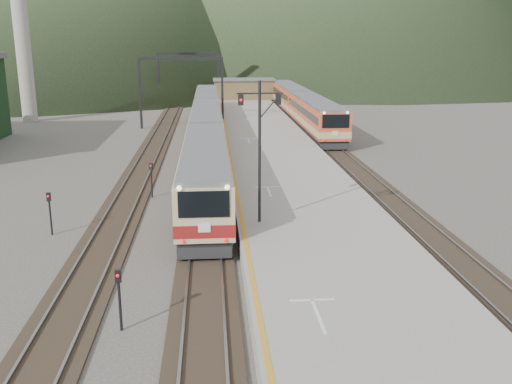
{
  "coord_description": "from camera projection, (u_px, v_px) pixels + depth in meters",
  "views": [
    {
      "loc": [
        0.37,
        -10.92,
        9.83
      ],
      "look_at": [
        2.71,
        18.27,
        2.0
      ],
      "focal_mm": 40.0,
      "sensor_mm": 36.0,
      "label": 1
    }
  ],
  "objects": [
    {
      "name": "station_shed",
      "position": [
        244.0,
        89.0,
        87.91
      ],
      "size": [
        9.4,
        4.4,
        3.1
      ],
      "color": "brown",
      "rests_on": "platform"
    },
    {
      "name": "gantry_near",
      "position": [
        181.0,
        79.0,
        64.33
      ],
      "size": [
        9.55,
        0.25,
        8.0
      ],
      "color": "black",
      "rests_on": "ground"
    },
    {
      "name": "main_train",
      "position": [
        207.0,
        128.0,
        52.77
      ],
      "size": [
        2.78,
        57.0,
        3.39
      ],
      "color": "tan",
      "rests_on": "track_main"
    },
    {
      "name": "gantry_far",
      "position": [
        189.0,
        68.0,
        88.4
      ],
      "size": [
        9.55,
        0.25,
        8.0
      ],
      "color": "black",
      "rests_on": "ground"
    },
    {
      "name": "signal_mast",
      "position": [
        260.0,
        138.0,
        27.52
      ],
      "size": [
        2.2,
        0.29,
        6.98
      ],
      "color": "black",
      "rests_on": "platform"
    },
    {
      "name": "second_train",
      "position": [
        300.0,
        105.0,
        70.45
      ],
      "size": [
        2.98,
        40.58,
        3.64
      ],
      "color": "#CF522C",
      "rests_on": "track_second"
    },
    {
      "name": "track_second",
      "position": [
        332.0,
        150.0,
        52.41
      ],
      "size": [
        2.6,
        200.0,
        0.23
      ],
      "color": "black",
      "rests_on": "ground"
    },
    {
      "name": "short_signal_b",
      "position": [
        151.0,
        175.0,
        36.4
      ],
      "size": [
        0.25,
        0.21,
        2.27
      ],
      "color": "black",
      "rests_on": "ground"
    },
    {
      "name": "track_main",
      "position": [
        207.0,
        151.0,
        51.53
      ],
      "size": [
        2.6,
        200.0,
        0.23
      ],
      "color": "black",
      "rests_on": "ground"
    },
    {
      "name": "short_signal_a",
      "position": [
        119.0,
        292.0,
        19.56
      ],
      "size": [
        0.25,
        0.2,
        2.27
      ],
      "color": "black",
      "rests_on": "ground"
    },
    {
      "name": "track_far",
      "position": [
        151.0,
        152.0,
        51.14
      ],
      "size": [
        2.6,
        200.0,
        0.23
      ],
      "color": "black",
      "rests_on": "ground"
    },
    {
      "name": "platform",
      "position": [
        271.0,
        150.0,
        49.92
      ],
      "size": [
        8.0,
        100.0,
        1.0
      ],
      "primitive_type": "cube",
      "color": "gray",
      "rests_on": "ground"
    },
    {
      "name": "short_signal_c",
      "position": [
        50.0,
        208.0,
        29.34
      ],
      "size": [
        0.24,
        0.19,
        2.27
      ],
      "color": "black",
      "rests_on": "ground"
    }
  ]
}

